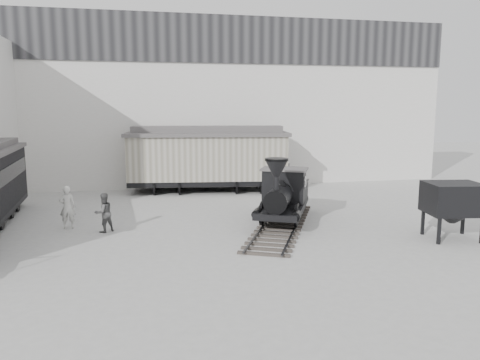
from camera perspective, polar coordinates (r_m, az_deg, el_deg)
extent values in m
plane|color=#9E9E9B|center=(17.75, 0.97, -8.28)|extent=(90.00, 90.00, 0.00)
cube|color=silver|center=(31.75, -5.12, 9.35)|extent=(34.00, 2.40, 11.00)
cube|color=#232326|center=(30.80, -4.93, 16.84)|extent=(34.00, 0.12, 3.00)
cube|color=#302A26|center=(20.81, 4.97, -5.49)|extent=(5.47, 8.77, 0.15)
cube|color=#2D2D30|center=(20.91, 3.10, -5.27)|extent=(3.81, 7.99, 0.06)
cube|color=#2D2D30|center=(20.72, 6.86, -5.46)|extent=(3.81, 7.99, 0.06)
cylinder|color=black|center=(20.33, 2.71, -4.07)|extent=(0.55, 1.00, 1.05)
cylinder|color=black|center=(20.12, 6.90, -4.27)|extent=(0.55, 1.00, 1.05)
cylinder|color=black|center=(21.52, 3.32, -3.34)|extent=(0.55, 1.00, 1.05)
cylinder|color=black|center=(21.32, 7.28, -3.52)|extent=(0.55, 1.00, 1.05)
cube|color=black|center=(20.79, 5.05, -3.48)|extent=(3.19, 3.93, 0.27)
cylinder|color=black|center=(20.01, 4.80, -2.18)|extent=(1.80, 2.40, 0.96)
cylinder|color=black|center=(19.04, 4.44, -0.46)|extent=(0.33, 0.33, 0.57)
cone|color=black|center=(18.95, 4.47, 1.39)|extent=(1.22, 1.22, 0.67)
sphere|color=black|center=(20.30, 4.98, -0.70)|extent=(0.50, 0.50, 0.50)
cube|color=black|center=(21.45, 5.42, -0.72)|extent=(2.24, 1.96, 1.48)
cube|color=#575354|center=(21.34, 5.45, 1.34)|extent=(2.49, 2.21, 0.08)
cube|color=black|center=(23.23, 5.98, -1.31)|extent=(2.37, 2.46, 0.86)
cylinder|color=black|center=(29.40, -8.72, -0.61)|extent=(2.23, 1.13, 0.86)
cylinder|color=black|center=(29.44, 0.87, -0.49)|extent=(2.23, 1.13, 0.86)
cube|color=black|center=(29.28, -3.93, -0.14)|extent=(9.89, 3.90, 0.32)
cube|color=gray|center=(29.08, -3.96, 2.77)|extent=(9.90, 4.00, 2.67)
cube|color=#575354|center=(28.96, -3.99, 5.61)|extent=(10.26, 4.36, 0.21)
cube|color=#575354|center=(28.95, -3.99, 6.20)|extent=(9.28, 2.46, 0.38)
cube|color=black|center=(21.90, -26.86, 0.29)|extent=(0.68, 10.24, 0.69)
imported|color=silver|center=(21.59, -20.29, -3.14)|extent=(0.71, 0.48, 1.88)
imported|color=#525252|center=(20.54, -16.27, -3.84)|extent=(1.03, 0.98, 1.67)
cube|color=black|center=(19.62, 23.10, -5.75)|extent=(0.13, 0.13, 1.04)
cube|color=black|center=(20.86, 21.39, -4.80)|extent=(0.13, 0.13, 1.04)
cube|color=black|center=(21.62, 25.52, -4.59)|extent=(0.13, 0.13, 1.04)
cube|color=black|center=(20.38, 24.57, -2.04)|extent=(2.32, 2.00, 1.23)
cone|color=black|center=(20.53, 24.44, -4.12)|extent=(1.84, 1.84, 0.47)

